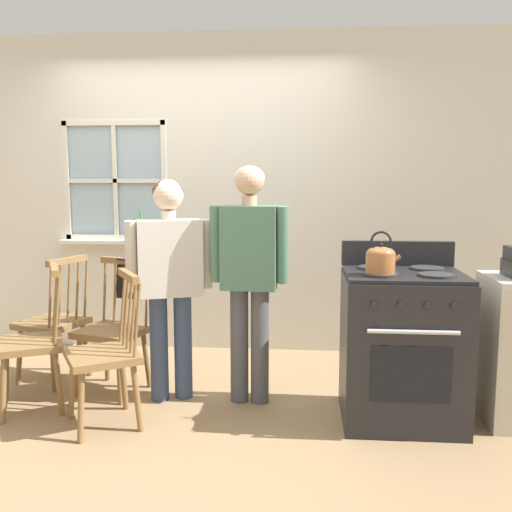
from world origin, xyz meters
The scene contains 12 objects.
ground_plane centered at (0.00, 0.00, 0.00)m, with size 16.00×16.00×0.00m, color #937551.
wall_back centered at (0.03, 1.40, 1.34)m, with size 6.40×0.16×2.70m.
chair_by_window centered at (-0.46, 0.29, 0.43)m, with size 0.52×0.51×0.93m.
chair_near_wall centered at (-0.87, -0.05, 0.43)m, with size 0.54×0.55×0.93m.
chair_center_cluster centered at (-0.32, -0.26, 0.43)m, with size 0.56×0.57×0.93m.
chair_near_stove centered at (-0.96, 0.46, 0.43)m, with size 0.52×0.53×0.93m.
person_elderly_left centered at (-0.03, 0.19, 0.90)m, with size 0.57×0.34×1.48m.
person_teen_center centered at (0.51, 0.18, 0.94)m, with size 0.52×0.23×1.57m.
stove centered at (1.47, -0.01, 0.47)m, with size 0.72×0.68×1.08m.
kettle centered at (1.31, -0.15, 1.02)m, with size 0.21×0.17×0.25m.
potted_plant centered at (-0.55, 1.31, 1.05)m, with size 0.12×0.12×0.32m.
handbag centered at (-0.39, 0.51, 0.76)m, with size 0.24×0.23×0.31m.
Camera 1 is at (0.86, -3.47, 1.48)m, focal length 40.00 mm.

